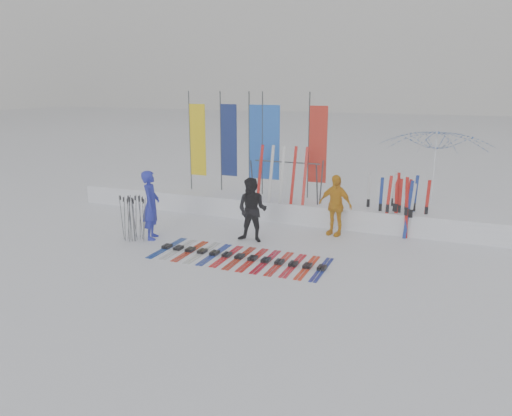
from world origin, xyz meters
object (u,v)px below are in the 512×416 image
at_px(ski_rack, 287,175).
at_px(person_yellow, 335,205).
at_px(tent_canopy, 433,176).
at_px(person_blue, 151,205).
at_px(person_black, 252,210).
at_px(ski_row, 239,257).

bearing_deg(ski_rack, person_yellow, -27.65).
bearing_deg(tent_canopy, person_blue, -147.72).
height_order(person_blue, ski_rack, same).
bearing_deg(ski_rack, person_blue, -131.98).
distance_m(person_blue, ski_rack, 4.13).
height_order(person_black, ski_row, person_black).
bearing_deg(person_blue, person_yellow, -86.61).
xyz_separation_m(person_yellow, tent_canopy, (2.35, 2.13, 0.59)).
height_order(person_blue, person_yellow, person_blue).
height_order(person_blue, tent_canopy, tent_canopy).
bearing_deg(person_yellow, person_blue, -138.95).
xyz_separation_m(tent_canopy, ski_row, (-4.00, -4.85, -1.39)).
xyz_separation_m(person_blue, ski_row, (2.79, -0.56, -0.88)).
xyz_separation_m(person_black, person_yellow, (1.86, 1.39, -0.01)).
distance_m(person_black, tent_canopy, 5.52).
bearing_deg(ski_rack, person_black, -94.20).
xyz_separation_m(person_blue, person_black, (2.58, 0.77, -0.07)).
height_order(tent_canopy, ski_rack, tent_canopy).
bearing_deg(person_yellow, ski_rack, 167.40).
xyz_separation_m(person_blue, ski_rack, (2.74, 3.05, 0.46)).
distance_m(person_black, ski_row, 1.57).
distance_m(person_blue, person_black, 2.69).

